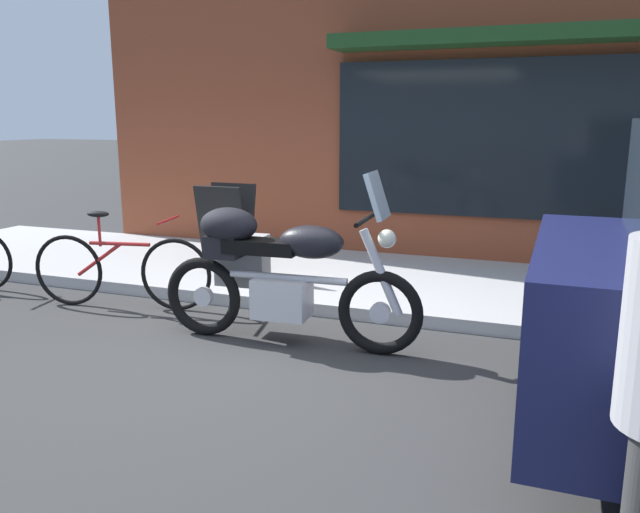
% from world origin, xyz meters
% --- Properties ---
extents(ground_plane, '(80.00, 80.00, 0.00)m').
position_xyz_m(ground_plane, '(0.00, 0.00, 0.00)').
color(ground_plane, '#343434').
extents(touring_motorcycle, '(2.18, 0.62, 1.41)m').
position_xyz_m(touring_motorcycle, '(-0.11, 0.44, 0.61)').
color(touring_motorcycle, black).
rests_on(touring_motorcycle, ground_plane).
extents(parked_bicycle, '(1.76, 0.53, 0.94)m').
position_xyz_m(parked_bicycle, '(-1.88, 0.79, 0.38)').
color(parked_bicycle, black).
rests_on(parked_bicycle, ground_plane).
extents(sandwich_board_sign, '(0.55, 0.42, 0.96)m').
position_xyz_m(sandwich_board_sign, '(-1.41, 2.04, 0.60)').
color(sandwich_board_sign, black).
rests_on(sandwich_board_sign, sidewalk_curb).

